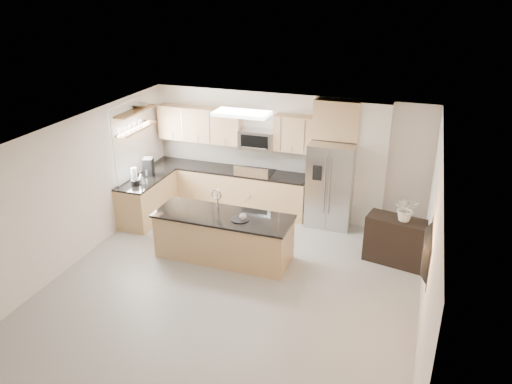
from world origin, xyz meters
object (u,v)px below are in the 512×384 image
at_px(platter, 240,219).
at_px(kettle, 141,178).
at_px(bowl, 140,105).
at_px(flower_vase, 407,203).
at_px(credenza, 397,241).
at_px(refrigerator, 331,184).
at_px(island, 224,236).
at_px(range, 255,191).
at_px(coffee_maker, 148,167).
at_px(cup, 243,217).
at_px(microwave, 257,139).
at_px(television, 423,251).
at_px(blender, 134,178).

xyz_separation_m(platter, kettle, (-2.48, 0.84, 0.15)).
distance_m(bowl, flower_vase, 5.60).
bearing_deg(kettle, flower_vase, 0.80).
distance_m(platter, kettle, 2.62).
bearing_deg(bowl, credenza, -5.05).
bearing_deg(flower_vase, platter, -161.58).
bearing_deg(refrigerator, platter, -119.89).
bearing_deg(bowl, island, -29.47).
bearing_deg(range, coffee_maker, -157.12).
distance_m(cup, platter, 0.07).
relative_size(range, microwave, 1.50).
relative_size(range, flower_vase, 1.68).
bearing_deg(television, bowl, 67.56).
relative_size(microwave, kettle, 3.10).
distance_m(microwave, island, 2.50).
height_order(island, platter, island).
xyz_separation_m(island, blender, (-2.18, 0.60, 0.65)).
distance_m(platter, bowl, 3.40).
distance_m(credenza, coffee_maker, 5.26).
bearing_deg(cup, platter, -144.06).
bearing_deg(television, credenza, 11.85).
relative_size(credenza, bowl, 2.73).
distance_m(flower_vase, television, 1.92).
xyz_separation_m(refrigerator, island, (-1.56, -2.02, -0.45)).
bearing_deg(kettle, range, 32.81).
bearing_deg(credenza, cup, -149.71).
relative_size(blender, bowl, 0.94).
height_order(island, bowl, bowl).
distance_m(kettle, television, 5.83).
height_order(range, blender, blender).
height_order(coffee_maker, television, television).
bearing_deg(cup, credenza, 19.02).
distance_m(island, platter, 0.57).
bearing_deg(cup, bowl, 153.42).
bearing_deg(kettle, microwave, 35.22).
bearing_deg(flower_vase, credenza, 169.69).
bearing_deg(blender, flower_vase, 2.53).
xyz_separation_m(range, blender, (-2.07, -1.47, 0.61)).
bearing_deg(range, island, -87.19).
xyz_separation_m(microwave, blender, (-2.07, -1.59, -0.55)).
bearing_deg(credenza, platter, -149.38).
distance_m(refrigerator, kettle, 3.90).
bearing_deg(range, bowl, -161.76).
distance_m(cup, bowl, 3.41).
relative_size(microwave, coffee_maker, 2.01).
height_order(coffee_maker, flower_vase, flower_vase).
bearing_deg(bowl, coffee_maker, -42.60).
distance_m(microwave, credenza, 3.59).
height_order(microwave, cup, microwave).
bearing_deg(microwave, credenza, -23.30).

